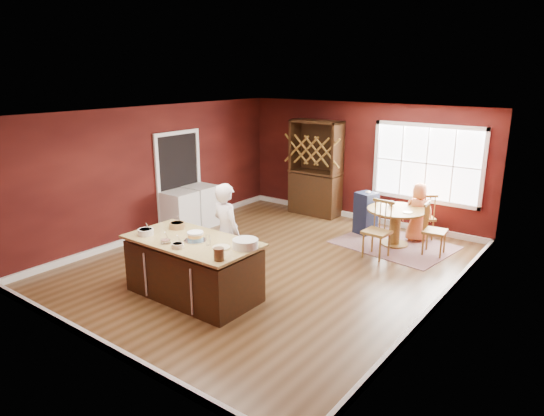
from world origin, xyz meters
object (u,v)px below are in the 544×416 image
at_px(kitchen_island, 193,269).
at_px(baker, 227,233).
at_px(chair_north, 423,216).
at_px(chair_south, 377,229).
at_px(toddler, 370,197).
at_px(seated_woman, 418,212).
at_px(hutch, 316,168).
at_px(layer_cake, 195,236).
at_px(washer, 180,212).
at_px(chair_east, 435,229).
at_px(dryer, 201,206).
at_px(high_chair, 366,212).
at_px(dining_table, 396,219).

relative_size(kitchen_island, baker, 1.26).
xyz_separation_m(kitchen_island, chair_north, (1.86, 4.73, 0.06)).
bearing_deg(chair_south, toddler, 125.11).
xyz_separation_m(seated_woman, hutch, (-2.71, 0.38, 0.53)).
distance_m(layer_cake, toddler, 4.44).
distance_m(chair_south, washer, 4.18).
relative_size(baker, chair_north, 1.66).
bearing_deg(baker, kitchen_island, 102.01).
relative_size(kitchen_island, chair_south, 1.92).
relative_size(layer_cake, chair_north, 0.34).
height_order(chair_east, hutch, hutch).
relative_size(washer, dryer, 0.99).
bearing_deg(baker, chair_north, -100.58).
distance_m(kitchen_island, baker, 0.84).
xyz_separation_m(seated_woman, dryer, (-4.27, -1.92, -0.15)).
bearing_deg(chair_east, high_chair, 71.49).
bearing_deg(layer_cake, chair_east, 60.10).
bearing_deg(baker, washer, -12.57).
bearing_deg(dryer, dining_table, 19.06).
relative_size(kitchen_island, seated_woman, 1.73).
bearing_deg(kitchen_island, dryer, 133.05).
relative_size(kitchen_island, chair_north, 2.10).
bearing_deg(layer_cake, dryer, 133.94).
relative_size(seated_woman, dryer, 1.33).
distance_m(seated_woman, dryer, 4.68).
xyz_separation_m(layer_cake, high_chair, (0.69, 4.32, -0.52)).
xyz_separation_m(layer_cake, dryer, (-2.54, 2.63, -0.53)).
bearing_deg(high_chair, kitchen_island, -83.78).
xyz_separation_m(baker, seated_woman, (1.78, 3.81, -0.23)).
bearing_deg(hutch, toddler, -18.09).
xyz_separation_m(chair_north, high_chair, (-1.10, -0.41, -0.03)).
relative_size(chair_north, toddler, 3.84).
relative_size(toddler, washer, 0.29).
height_order(layer_cake, washer, layer_cake).
height_order(baker, dryer, baker).
distance_m(toddler, washer, 4.06).
height_order(dining_table, chair_south, chair_south).
xyz_separation_m(dining_table, chair_east, (0.80, -0.05, -0.03)).
distance_m(chair_east, chair_north, 0.90).
xyz_separation_m(chair_east, hutch, (-3.26, 0.96, 0.62)).
bearing_deg(kitchen_island, chair_east, 59.24).
height_order(kitchen_island, dryer, kitchen_island).
distance_m(dining_table, baker, 3.64).
bearing_deg(high_chair, washer, -127.92).
bearing_deg(chair_north, washer, -6.35).
xyz_separation_m(dining_table, seated_woman, (0.24, 0.53, 0.07)).
bearing_deg(kitchen_island, chair_north, 68.49).
bearing_deg(toddler, hutch, 161.91).
bearing_deg(high_chair, chair_north, 36.82).
height_order(chair_south, dryer, chair_south).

